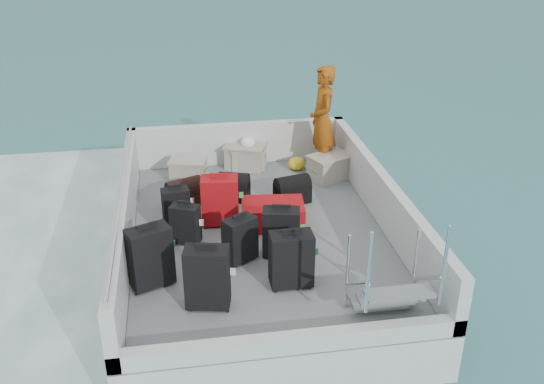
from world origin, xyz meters
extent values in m
plane|color=#174C52|center=(0.00, 0.00, 0.00)|extent=(160.00, 160.00, 0.00)
cube|color=silver|center=(0.00, 0.00, 0.30)|extent=(3.60, 5.00, 0.60)
cube|color=slate|center=(0.00, 0.00, 0.61)|extent=(3.30, 4.70, 0.02)
cube|color=#B7BCBC|center=(-1.73, 0.00, 0.97)|extent=(0.14, 5.00, 0.70)
cube|color=#B7BCBC|center=(1.73, 0.00, 0.97)|extent=(0.14, 5.00, 0.70)
cube|color=#B7BCBC|center=(0.00, 2.43, 0.97)|extent=(3.60, 0.14, 0.70)
cube|color=#B7BCBC|center=(0.00, -2.43, 0.72)|extent=(3.60, 0.14, 0.20)
cylinder|color=silver|center=(-1.73, 0.00, 1.37)|extent=(0.04, 4.80, 0.04)
cube|color=black|center=(-1.39, -1.05, 0.99)|extent=(0.55, 0.44, 0.75)
cube|color=black|center=(-0.97, -0.15, 0.89)|extent=(0.41, 0.33, 0.55)
cube|color=black|center=(-1.08, 0.39, 0.89)|extent=(0.40, 0.27, 0.53)
cube|color=black|center=(-0.77, -1.56, 0.98)|extent=(0.52, 0.37, 0.73)
cube|color=black|center=(-0.32, -0.69, 0.91)|extent=(0.46, 0.41, 0.59)
cube|color=#9B0C0B|center=(-0.48, 0.31, 0.97)|extent=(0.53, 0.35, 0.69)
cube|color=black|center=(0.20, -1.30, 0.96)|extent=(0.49, 0.30, 0.67)
cube|color=black|center=(0.20, -0.63, 0.94)|extent=(0.50, 0.35, 0.64)
cube|color=#9B0C0B|center=(0.22, 0.16, 0.79)|extent=(0.90, 0.64, 0.33)
cube|color=#AFA999|center=(-0.86, 1.83, 0.78)|extent=(0.61, 0.49, 0.33)
cube|color=#AFA999|center=(0.10, 2.20, 0.80)|extent=(0.73, 0.62, 0.37)
cube|color=#AFA999|center=(0.14, 2.20, 0.78)|extent=(0.57, 0.42, 0.32)
cube|color=#AFA999|center=(1.37, 1.53, 0.81)|extent=(0.73, 0.64, 0.37)
ellipsoid|color=yellow|center=(0.92, 1.97, 0.73)|extent=(0.28, 0.26, 0.22)
ellipsoid|color=white|center=(0.14, 2.20, 1.03)|extent=(0.24, 0.24, 0.18)
imported|color=#CA6313|center=(1.30, 1.84, 1.50)|extent=(0.42, 0.65, 1.76)
camera|label=1|loc=(-0.96, -7.08, 4.67)|focal=40.00mm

